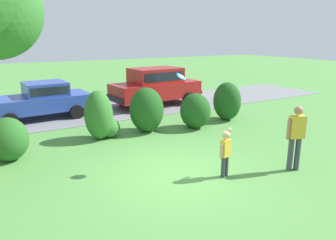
# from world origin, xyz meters

# --- Properties ---
(ground_plane) EXTENTS (80.00, 80.00, 0.00)m
(ground_plane) POSITION_xyz_m (0.00, 0.00, 0.00)
(ground_plane) COLOR #518E42
(driveway_strip) EXTENTS (28.00, 4.40, 0.02)m
(driveway_strip) POSITION_xyz_m (0.00, 7.97, 0.01)
(driveway_strip) COLOR slate
(driveway_strip) RESTS_ON ground
(shrub_near_tree) EXTENTS (1.13, 1.04, 1.27)m
(shrub_near_tree) POSITION_xyz_m (-3.62, 3.27, 0.63)
(shrub_near_tree) COLOR #286023
(shrub_near_tree) RESTS_ON ground
(shrub_centre_left) EXTENTS (1.22, 1.09, 1.70)m
(shrub_centre_left) POSITION_xyz_m (-0.68, 3.92, 0.76)
(shrub_centre_left) COLOR #33702B
(shrub_centre_left) RESTS_ON ground
(shrub_centre) EXTENTS (1.25, 1.31, 1.65)m
(shrub_centre) POSITION_xyz_m (1.07, 3.88, 0.83)
(shrub_centre) COLOR #1E511C
(shrub_centre) RESTS_ON ground
(shrub_centre_right) EXTENTS (1.15, 1.25, 1.36)m
(shrub_centre_right) POSITION_xyz_m (2.90, 3.37, 0.68)
(shrub_centre_right) COLOR #1E511C
(shrub_centre_right) RESTS_ON ground
(shrub_far_end) EXTENTS (1.08, 1.28, 1.60)m
(shrub_far_end) POSITION_xyz_m (4.79, 3.73, 0.80)
(shrub_far_end) COLOR #1E511C
(shrub_far_end) RESTS_ON ground
(parked_sedan) EXTENTS (4.50, 2.30, 1.56)m
(parked_sedan) POSITION_xyz_m (-1.97, 7.93, 0.85)
(parked_sedan) COLOR #28429E
(parked_sedan) RESTS_ON ground
(parked_suv) EXTENTS (4.83, 2.38, 1.92)m
(parked_suv) POSITION_xyz_m (3.51, 7.74, 1.08)
(parked_suv) COLOR maroon
(parked_suv) RESTS_ON ground
(child_thrower) EXTENTS (0.42, 0.32, 1.29)m
(child_thrower) POSITION_xyz_m (0.99, -0.67, 0.72)
(child_thrower) COLOR #383842
(child_thrower) RESTS_ON ground
(frisbee) EXTENTS (0.31, 0.26, 0.25)m
(frisbee) POSITION_xyz_m (0.40, 0.49, 2.46)
(frisbee) COLOR #337FDB
(adult_onlooker) EXTENTS (0.50, 0.34, 1.74)m
(adult_onlooker) POSITION_xyz_m (2.83, -1.27, 0.98)
(adult_onlooker) COLOR #3F3F4C
(adult_onlooker) RESTS_ON ground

